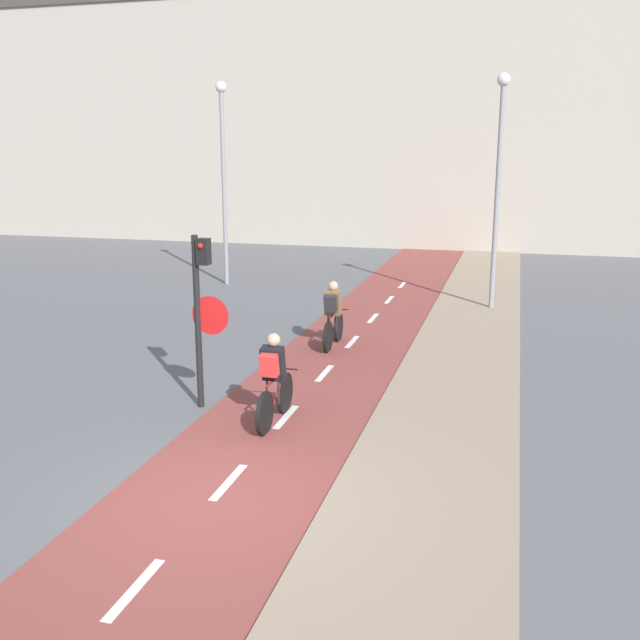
% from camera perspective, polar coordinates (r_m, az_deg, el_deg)
% --- Properties ---
extents(ground_plane, '(120.00, 120.00, 0.00)m').
position_cam_1_polar(ground_plane, '(9.53, -8.49, -14.09)').
color(ground_plane, '#5B5B60').
extents(bike_lane, '(2.78, 60.00, 0.02)m').
position_cam_1_polar(bike_lane, '(9.53, -8.47, -14.02)').
color(bike_lane, brown).
rests_on(bike_lane, ground_plane).
extents(sidewalk_strip, '(2.40, 60.00, 0.05)m').
position_cam_1_polar(sidewalk_strip, '(8.89, 7.61, -16.03)').
color(sidewalk_strip, gray).
rests_on(sidewalk_strip, ground_plane).
extents(building_row_background, '(60.00, 5.20, 11.70)m').
position_cam_1_polar(building_row_background, '(34.86, 9.89, 15.66)').
color(building_row_background, '#B2A899').
rests_on(building_row_background, ground_plane).
extents(traffic_light_pole, '(0.67, 0.25, 3.01)m').
position_cam_1_polar(traffic_light_pole, '(12.22, -9.45, 1.39)').
color(traffic_light_pole, black).
rests_on(traffic_light_pole, ground_plane).
extents(street_lamp_far, '(0.36, 0.36, 6.52)m').
position_cam_1_polar(street_lamp_far, '(23.84, -7.75, 12.39)').
color(street_lamp_far, gray).
rests_on(street_lamp_far, ground_plane).
extents(street_lamp_sidewalk, '(0.36, 0.36, 6.38)m').
position_cam_1_polar(street_lamp_sidewalk, '(20.32, 14.12, 11.76)').
color(street_lamp_sidewalk, gray).
rests_on(street_lamp_sidewalk, ground_plane).
extents(cyclist_near, '(0.46, 1.72, 1.53)m').
position_cam_1_polar(cyclist_near, '(11.61, -3.72, -4.97)').
color(cyclist_near, black).
rests_on(cyclist_near, ground_plane).
extents(cyclist_far, '(0.46, 1.66, 1.53)m').
position_cam_1_polar(cyclist_far, '(16.11, 1.03, 0.29)').
color(cyclist_far, black).
rests_on(cyclist_far, ground_plane).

